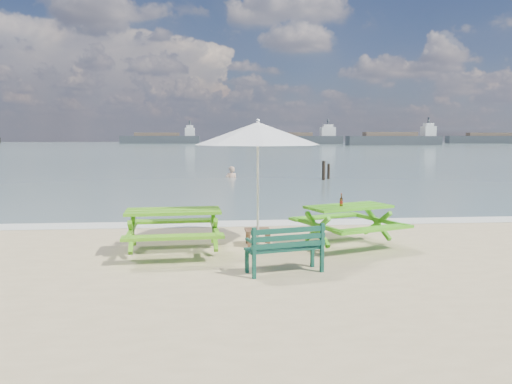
{
  "coord_description": "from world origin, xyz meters",
  "views": [
    {
      "loc": [
        -0.71,
        -8.04,
        2.26
      ],
      "look_at": [
        0.26,
        3.0,
        1.0
      ],
      "focal_mm": 35.0,
      "sensor_mm": 36.0,
      "label": 1
    }
  ],
  "objects": [
    {
      "name": "swimmer",
      "position": [
        0.31,
        19.0,
        -0.32
      ],
      "size": [
        0.72,
        0.53,
        1.82
      ],
      "color": "tan",
      "rests_on": "ground"
    },
    {
      "name": "foam_strip",
      "position": [
        0.0,
        4.6,
        0.01
      ],
      "size": [
        22.0,
        0.9,
        0.01
      ],
      "primitive_type": "cube",
      "color": "silver",
      "rests_on": "ground"
    },
    {
      "name": "park_bench",
      "position": [
        0.46,
        -0.04,
        0.24
      ],
      "size": [
        1.34,
        0.73,
        0.79
      ],
      "color": "#0E3E2F",
      "rests_on": "ground"
    },
    {
      "name": "mooring_pilings",
      "position": [
        5.06,
        16.99,
        0.35
      ],
      "size": [
        0.55,
        0.75,
        1.18
      ],
      "color": "black",
      "rests_on": "ground"
    },
    {
      "name": "patio_umbrella",
      "position": [
        0.21,
        2.04,
        2.3
      ],
      "size": [
        2.62,
        2.62,
        2.53
      ],
      "color": "silver",
      "rests_on": "ground"
    },
    {
      "name": "picnic_table_left",
      "position": [
        -1.46,
        1.46,
        0.41
      ],
      "size": [
        1.91,
        2.1,
        0.85
      ],
      "color": "#56A519",
      "rests_on": "ground"
    },
    {
      "name": "cargo_ships",
      "position": [
        47.03,
        118.97,
        1.18
      ],
      "size": [
        140.31,
        33.05,
        4.4
      ],
      "color": "#33383C",
      "rests_on": "ground"
    },
    {
      "name": "sea",
      "position": [
        0.0,
        85.0,
        0.0
      ],
      "size": [
        300.0,
        300.0,
        0.0
      ],
      "primitive_type": "plane",
      "color": "slate",
      "rests_on": "ground"
    },
    {
      "name": "beer_bottle",
      "position": [
        1.89,
        1.79,
        0.91
      ],
      "size": [
        0.07,
        0.07,
        0.26
      ],
      "color": "#8E4F14",
      "rests_on": "picnic_table_right"
    },
    {
      "name": "side_table",
      "position": [
        0.21,
        2.04,
        0.17
      ],
      "size": [
        0.52,
        0.52,
        0.33
      ],
      "color": "brown",
      "rests_on": "ground"
    },
    {
      "name": "picnic_table_right",
      "position": [
        2.07,
        1.88,
        0.4
      ],
      "size": [
        2.31,
        2.43,
        0.83
      ],
      "color": "#49AC1A",
      "rests_on": "ground"
    }
  ]
}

